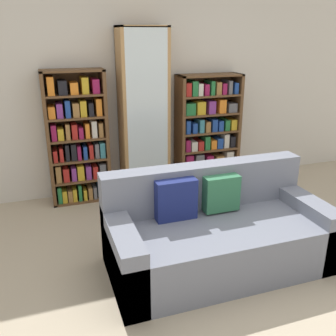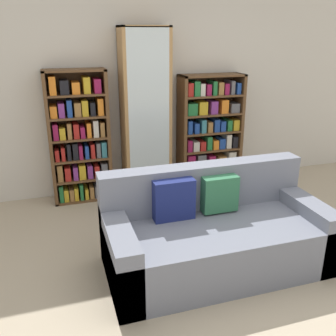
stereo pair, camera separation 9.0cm
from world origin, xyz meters
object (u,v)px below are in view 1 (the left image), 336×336
object	(u,v)px
bookshelf_left	(77,140)
wine_bottle	(202,199)
couch	(216,234)
bookshelf_right	(207,132)
display_cabinet	(144,114)

from	to	relation	value
bookshelf_left	wine_bottle	distance (m)	1.64
couch	bookshelf_right	xyz separation A→B (m)	(0.72, 1.82, 0.42)
bookshelf_left	bookshelf_right	xyz separation A→B (m)	(1.70, -0.00, -0.05)
display_cabinet	wine_bottle	size ratio (longest dim) A/B	5.16
bookshelf_right	wine_bottle	size ratio (longest dim) A/B	3.72
wine_bottle	bookshelf_right	bearing A→B (deg)	62.92
bookshelf_right	couch	bearing A→B (deg)	-111.70
couch	wine_bottle	bearing A→B (deg)	73.19
display_cabinet	wine_bottle	world-z (taller)	display_cabinet
bookshelf_right	wine_bottle	xyz separation A→B (m)	(-0.43, -0.83, -0.56)
couch	wine_bottle	xyz separation A→B (m)	(0.30, 0.99, -0.14)
display_cabinet	wine_bottle	xyz separation A→B (m)	(0.45, -0.82, -0.87)
bookshelf_left	wine_bottle	bearing A→B (deg)	-33.28
bookshelf_right	wine_bottle	bearing A→B (deg)	-117.08
bookshelf_left	display_cabinet	xyz separation A→B (m)	(0.82, -0.02, 0.26)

